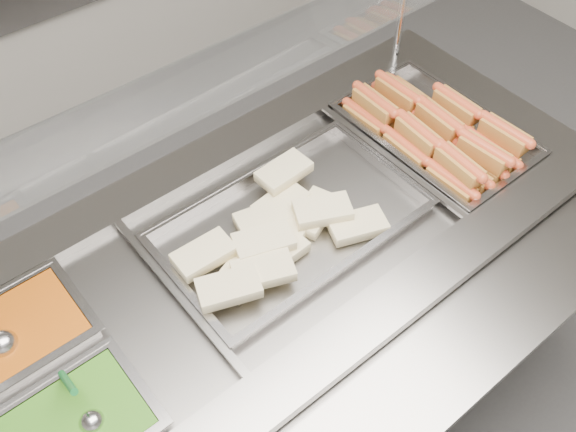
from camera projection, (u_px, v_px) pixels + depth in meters
steam_counter at (276, 320)px, 2.17m from camera, size 2.03×0.92×0.96m
tray_rail at (413, 379)px, 1.56m from camera, size 1.93×0.43×0.06m
sneeze_guard at (213, 78)px, 1.62m from camera, size 1.77×0.34×0.47m
pan_hotdogs at (433, 139)px, 2.11m from camera, size 0.37×0.59×0.11m
pan_wraps at (291, 226)px, 1.85m from camera, size 0.73×0.44×0.08m
pan_beans at (22, 338)px, 1.63m from camera, size 0.33×0.26×0.11m
pan_peas at (80, 431)px, 1.47m from camera, size 0.33×0.26×0.11m
hotdogs_in_buns at (433, 131)px, 2.05m from camera, size 0.31×0.56×0.13m
tortilla_wraps at (278, 233)px, 1.78m from camera, size 0.60×0.39×0.08m
ladle at (2, 342)px, 1.56m from camera, size 0.08×0.21×0.16m
serving_spoon at (88, 415)px, 1.44m from camera, size 0.06×0.19×0.16m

